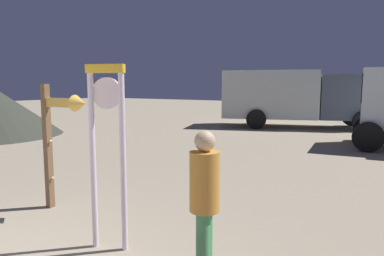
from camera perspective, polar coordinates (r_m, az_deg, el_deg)
The scene contains 4 objects.
standing_clock at distance 4.26m, azimuth -13.64°, elevation -1.72°, with size 0.47×0.23×2.23m.
arrow_sign at distance 5.78m, azimuth -20.66°, elevation 0.25°, with size 0.94×0.26×2.01m.
person_near_clock at distance 3.51m, azimuth 2.06°, elevation -11.58°, with size 0.30×0.30×1.55m.
box_truck_near at distance 17.32m, azimuth 15.67°, elevation 5.12°, with size 7.03×4.53×2.67m.
Camera 1 is at (3.67, -1.10, 1.98)m, focal length 32.68 mm.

